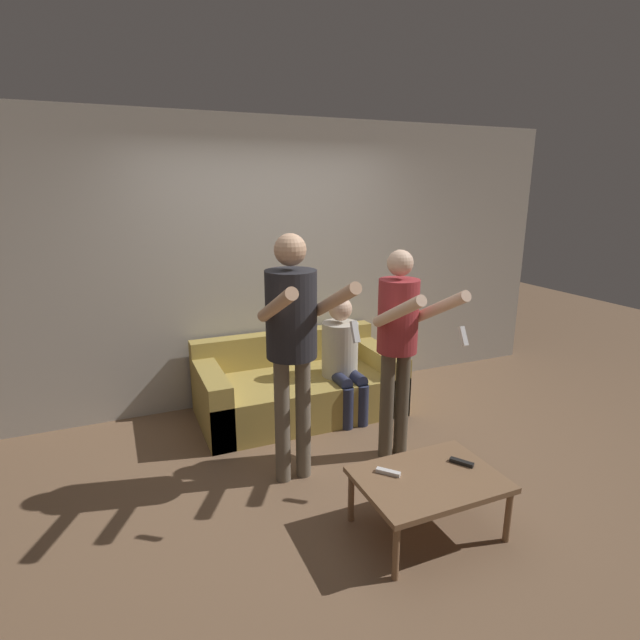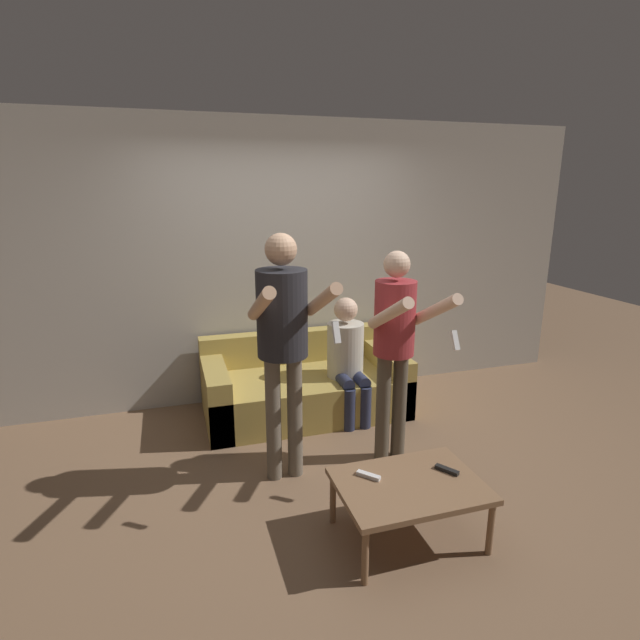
{
  "view_description": "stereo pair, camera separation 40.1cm",
  "coord_description": "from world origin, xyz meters",
  "px_view_note": "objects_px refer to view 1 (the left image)",
  "views": [
    {
      "loc": [
        -1.4,
        -3.02,
        2.08
      ],
      "look_at": [
        0.11,
        0.55,
        1.03
      ],
      "focal_mm": 28.0,
      "sensor_mm": 36.0,
      "label": 1
    },
    {
      "loc": [
        -1.03,
        -3.16,
        2.08
      ],
      "look_at": [
        0.11,
        0.55,
        1.03
      ],
      "focal_mm": 28.0,
      "sensor_mm": 36.0,
      "label": 2
    }
  ],
  "objects_px": {
    "couch": "(298,387)",
    "remote_far": "(388,472)",
    "remote_near": "(462,462)",
    "person_seated": "(342,353)",
    "coffee_table": "(429,482)",
    "person_standing_left": "(292,330)",
    "person_standing_right": "(399,333)"
  },
  "relations": [
    {
      "from": "couch",
      "to": "person_seated",
      "type": "distance_m",
      "value": 0.55
    },
    {
      "from": "couch",
      "to": "remote_far",
      "type": "xyz_separation_m",
      "value": [
        -0.08,
        -1.78,
        0.15
      ]
    },
    {
      "from": "person_standing_left",
      "to": "coffee_table",
      "type": "height_order",
      "value": "person_standing_left"
    },
    {
      "from": "coffee_table",
      "to": "remote_far",
      "type": "xyz_separation_m",
      "value": [
        -0.21,
        0.12,
        0.05
      ]
    },
    {
      "from": "person_standing_left",
      "to": "person_standing_right",
      "type": "xyz_separation_m",
      "value": [
        0.84,
        -0.0,
        -0.12
      ]
    },
    {
      "from": "couch",
      "to": "person_seated",
      "type": "xyz_separation_m",
      "value": [
        0.35,
        -0.22,
        0.36
      ]
    },
    {
      "from": "couch",
      "to": "remote_near",
      "type": "relative_size",
      "value": 12.68
    },
    {
      "from": "person_standing_left",
      "to": "remote_far",
      "type": "distance_m",
      "value": 1.1
    },
    {
      "from": "person_seated",
      "to": "remote_far",
      "type": "distance_m",
      "value": 1.63
    },
    {
      "from": "person_seated",
      "to": "coffee_table",
      "type": "bearing_deg",
      "value": -97.4
    },
    {
      "from": "coffee_table",
      "to": "remote_near",
      "type": "bearing_deg",
      "value": 8.33
    },
    {
      "from": "couch",
      "to": "person_standing_right",
      "type": "height_order",
      "value": "person_standing_right"
    },
    {
      "from": "remote_near",
      "to": "coffee_table",
      "type": "bearing_deg",
      "value": -171.67
    },
    {
      "from": "person_standing_right",
      "to": "person_seated",
      "type": "relative_size",
      "value": 1.47
    },
    {
      "from": "remote_near",
      "to": "person_standing_right",
      "type": "bearing_deg",
      "value": 89.1
    },
    {
      "from": "couch",
      "to": "remote_far",
      "type": "distance_m",
      "value": 1.79
    },
    {
      "from": "person_seated",
      "to": "coffee_table",
      "type": "relative_size",
      "value": 1.3
    },
    {
      "from": "person_standing_left",
      "to": "person_standing_right",
      "type": "height_order",
      "value": "person_standing_left"
    },
    {
      "from": "remote_near",
      "to": "remote_far",
      "type": "distance_m",
      "value": 0.49
    },
    {
      "from": "person_standing_right",
      "to": "coffee_table",
      "type": "bearing_deg",
      "value": -108.55
    },
    {
      "from": "couch",
      "to": "coffee_table",
      "type": "height_order",
      "value": "couch"
    },
    {
      "from": "person_standing_right",
      "to": "remote_near",
      "type": "relative_size",
      "value": 11.27
    },
    {
      "from": "person_standing_left",
      "to": "remote_far",
      "type": "relative_size",
      "value": 13.17
    },
    {
      "from": "remote_near",
      "to": "person_standing_left",
      "type": "bearing_deg",
      "value": 135.42
    },
    {
      "from": "person_standing_left",
      "to": "coffee_table",
      "type": "distance_m",
      "value": 1.3
    },
    {
      "from": "person_standing_right",
      "to": "couch",
      "type": "bearing_deg",
      "value": 111.88
    },
    {
      "from": "couch",
      "to": "remote_near",
      "type": "xyz_separation_m",
      "value": [
        0.41,
        -1.86,
        0.15
      ]
    },
    {
      "from": "remote_near",
      "to": "remote_far",
      "type": "xyz_separation_m",
      "value": [
        -0.49,
        0.08,
        0.0
      ]
    },
    {
      "from": "person_standing_left",
      "to": "person_seated",
      "type": "bearing_deg",
      "value": 46.9
    },
    {
      "from": "couch",
      "to": "person_seated",
      "type": "height_order",
      "value": "person_seated"
    },
    {
      "from": "couch",
      "to": "coffee_table",
      "type": "distance_m",
      "value": 1.91
    },
    {
      "from": "coffee_table",
      "to": "remote_near",
      "type": "xyz_separation_m",
      "value": [
        0.27,
        0.04,
        0.05
      ]
    }
  ]
}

